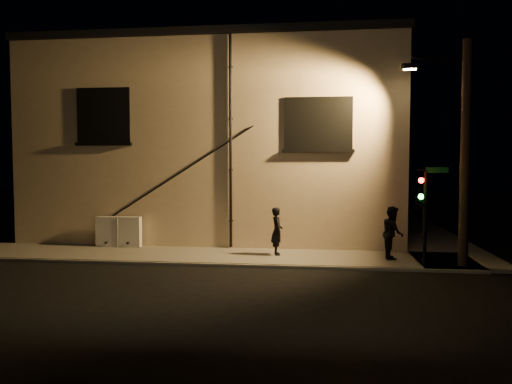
# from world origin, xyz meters

# --- Properties ---
(ground) EXTENTS (90.00, 90.00, 0.00)m
(ground) POSITION_xyz_m (0.00, 0.00, 0.00)
(ground) COLOR black
(sidewalk) EXTENTS (21.00, 16.00, 0.12)m
(sidewalk) POSITION_xyz_m (1.22, 4.39, 0.06)
(sidewalk) COLOR slate
(sidewalk) RESTS_ON ground
(building) EXTENTS (16.20, 12.23, 8.80)m
(building) POSITION_xyz_m (-3.00, 8.99, 4.40)
(building) COLOR beige
(building) RESTS_ON ground
(utility_cabinet) EXTENTS (1.83, 0.31, 1.21)m
(utility_cabinet) POSITION_xyz_m (-6.33, 2.70, 0.72)
(utility_cabinet) COLOR white
(utility_cabinet) RESTS_ON sidewalk
(pedestrian_a) EXTENTS (0.55, 0.72, 1.74)m
(pedestrian_a) POSITION_xyz_m (0.12, 1.73, 0.99)
(pedestrian_a) COLOR black
(pedestrian_a) RESTS_ON sidewalk
(pedestrian_b) EXTENTS (0.72, 0.91, 1.85)m
(pedestrian_b) POSITION_xyz_m (4.21, 1.48, 1.04)
(pedestrian_b) COLOR black
(pedestrian_b) RESTS_ON sidewalk
(traffic_signal) EXTENTS (1.32, 1.90, 3.23)m
(traffic_signal) POSITION_xyz_m (4.86, 0.19, 2.28)
(traffic_signal) COLOR black
(traffic_signal) RESTS_ON sidewalk
(streetlamp_pole) EXTENTS (2.03, 1.40, 7.44)m
(streetlamp_pole) POSITION_xyz_m (6.24, 0.60, 3.93)
(streetlamp_pole) COLOR black
(streetlamp_pole) RESTS_ON ground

